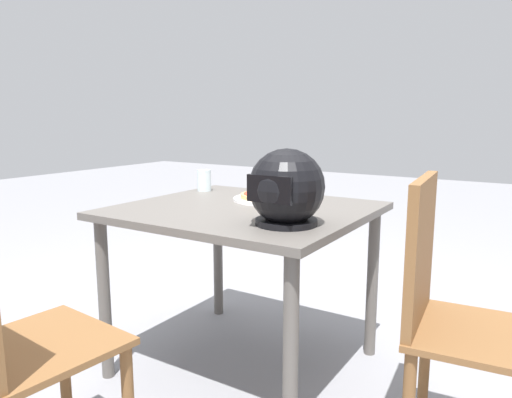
{
  "coord_description": "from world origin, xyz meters",
  "views": [
    {
      "loc": [
        -1.09,
        1.63,
        1.08
      ],
      "look_at": [
        0.0,
        -0.09,
        0.73
      ],
      "focal_mm": 33.63,
      "sensor_mm": 36.0,
      "label": 1
    }
  ],
  "objects_px": {
    "chair_side": "(450,308)",
    "chair_far": "(2,336)",
    "motorcycle_helmet": "(286,189)",
    "drinking_glass": "(204,180)",
    "pizza": "(266,195)",
    "dining_table": "(244,227)"
  },
  "relations": [
    {
      "from": "dining_table",
      "to": "motorcycle_helmet",
      "type": "height_order",
      "value": "motorcycle_helmet"
    },
    {
      "from": "drinking_glass",
      "to": "chair_far",
      "type": "bearing_deg",
      "value": 103.7
    },
    {
      "from": "motorcycle_helmet",
      "to": "drinking_glass",
      "type": "bearing_deg",
      "value": -32.11
    },
    {
      "from": "pizza",
      "to": "chair_side",
      "type": "bearing_deg",
      "value": 158.07
    },
    {
      "from": "motorcycle_helmet",
      "to": "chair_far",
      "type": "xyz_separation_m",
      "value": [
        0.42,
        0.79,
        -0.33
      ]
    },
    {
      "from": "chair_side",
      "to": "drinking_glass",
      "type": "bearing_deg",
      "value": -18.15
    },
    {
      "from": "dining_table",
      "to": "chair_far",
      "type": "relative_size",
      "value": 1.09
    },
    {
      "from": "dining_table",
      "to": "motorcycle_helmet",
      "type": "xyz_separation_m",
      "value": [
        -0.31,
        0.2,
        0.21
      ]
    },
    {
      "from": "chair_far",
      "to": "chair_side",
      "type": "bearing_deg",
      "value": -139.29
    },
    {
      "from": "motorcycle_helmet",
      "to": "chair_side",
      "type": "bearing_deg",
      "value": -176.24
    },
    {
      "from": "chair_side",
      "to": "chair_far",
      "type": "bearing_deg",
      "value": 40.71
    },
    {
      "from": "chair_side",
      "to": "motorcycle_helmet",
      "type": "bearing_deg",
      "value": 3.76
    },
    {
      "from": "pizza",
      "to": "chair_far",
      "type": "distance_m",
      "value": 1.2
    },
    {
      "from": "motorcycle_helmet",
      "to": "chair_far",
      "type": "distance_m",
      "value": 0.95
    },
    {
      "from": "pizza",
      "to": "motorcycle_helmet",
      "type": "xyz_separation_m",
      "value": [
        -0.31,
        0.38,
        0.1
      ]
    },
    {
      "from": "pizza",
      "to": "drinking_glass",
      "type": "distance_m",
      "value": 0.42
    },
    {
      "from": "pizza",
      "to": "motorcycle_helmet",
      "type": "distance_m",
      "value": 0.5
    },
    {
      "from": "dining_table",
      "to": "pizza",
      "type": "bearing_deg",
      "value": -88.75
    },
    {
      "from": "motorcycle_helmet",
      "to": "drinking_glass",
      "type": "distance_m",
      "value": 0.85
    },
    {
      "from": "chair_far",
      "to": "pizza",
      "type": "bearing_deg",
      "value": -95.15
    },
    {
      "from": "drinking_glass",
      "to": "motorcycle_helmet",
      "type": "bearing_deg",
      "value": 147.89
    },
    {
      "from": "pizza",
      "to": "motorcycle_helmet",
      "type": "relative_size",
      "value": 0.91
    }
  ]
}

